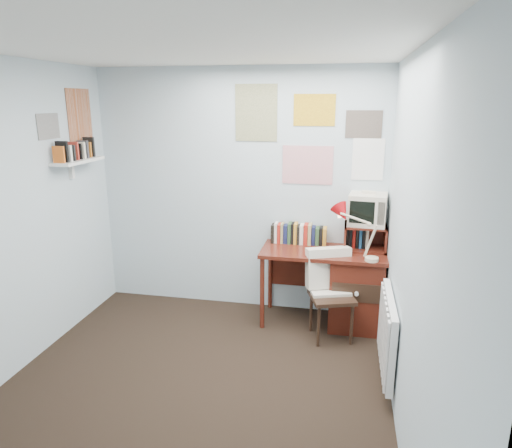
{
  "coord_description": "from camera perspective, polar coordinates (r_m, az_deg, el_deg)",
  "views": [
    {
      "loc": [
        1.08,
        -2.78,
        2.17
      ],
      "look_at": [
        0.34,
        0.94,
        1.14
      ],
      "focal_mm": 32.0,
      "sensor_mm": 36.0,
      "label": 1
    }
  ],
  "objects": [
    {
      "name": "desk_lamp",
      "position": [
        4.22,
        14.44,
        -1.64
      ],
      "size": [
        0.37,
        0.34,
        0.45
      ],
      "primitive_type": "cube",
      "rotation": [
        0.0,
        0.0,
        0.26
      ],
      "color": "#B70C12",
      "rests_on": "desk"
    },
    {
      "name": "posters_left",
      "position": [
        4.66,
        -22.81,
        11.97
      ],
      "size": [
        0.01,
        0.7,
        0.6
      ],
      "primitive_type": "cube",
      "color": "white",
      "rests_on": "left_wall"
    },
    {
      "name": "tv_riser",
      "position": [
        4.56,
        13.45,
        -1.6
      ],
      "size": [
        0.4,
        0.3,
        0.25
      ],
      "primitive_type": "cube",
      "color": "#551D13",
      "rests_on": "desk"
    },
    {
      "name": "radiator",
      "position": [
        3.78,
        16.13,
        -13.02
      ],
      "size": [
        0.09,
        0.8,
        0.6
      ],
      "primitive_type": "cube",
      "color": "white",
      "rests_on": "right_wall"
    },
    {
      "name": "wall_shelf",
      "position": [
        4.64,
        -21.35,
        7.36
      ],
      "size": [
        0.2,
        0.62,
        0.24
      ],
      "primitive_type": "cube",
      "color": "white",
      "rests_on": "left_wall"
    },
    {
      "name": "posters_back",
      "position": [
        4.55,
        6.57,
        11.08
      ],
      "size": [
        1.2,
        0.01,
        0.9
      ],
      "primitive_type": "cube",
      "color": "white",
      "rests_on": "back_wall"
    },
    {
      "name": "crt_tv",
      "position": [
        4.5,
        13.79,
        1.99
      ],
      "size": [
        0.38,
        0.35,
        0.33
      ],
      "primitive_type": "cube",
      "rotation": [
        0.0,
        0.0,
        -0.1
      ],
      "color": "beige",
      "rests_on": "tv_riser"
    },
    {
      "name": "ceiling",
      "position": [
        3.0,
        -10.65,
        21.31
      ],
      "size": [
        3.0,
        3.5,
        0.02
      ],
      "primitive_type": "cube",
      "color": "white",
      "rests_on": "back_wall"
    },
    {
      "name": "ground",
      "position": [
        3.69,
        -8.64,
        -21.04
      ],
      "size": [
        3.5,
        3.5,
        0.0
      ],
      "primitive_type": "plane",
      "color": "black",
      "rests_on": "ground"
    },
    {
      "name": "book_row",
      "position": [
        4.64,
        5.63,
        -1.13
      ],
      "size": [
        0.6,
        0.14,
        0.22
      ],
      "primitive_type": "cube",
      "color": "#551D13",
      "rests_on": "desk"
    },
    {
      "name": "back_wall",
      "position": [
        4.74,
        -2.11,
        4.01
      ],
      "size": [
        3.0,
        0.02,
        2.5
      ],
      "primitive_type": "cube",
      "color": "#B1C4CA",
      "rests_on": "ground"
    },
    {
      "name": "right_wall",
      "position": [
        2.96,
        18.88,
        -3.75
      ],
      "size": [
        0.02,
        3.5,
        2.5
      ],
      "primitive_type": "cube",
      "color": "#B1C4CA",
      "rests_on": "ground"
    },
    {
      "name": "desk_chair",
      "position": [
        4.33,
        9.45,
        -9.03
      ],
      "size": [
        0.52,
        0.51,
        0.82
      ],
      "primitive_type": "cube",
      "rotation": [
        0.0,
        0.0,
        0.32
      ],
      "color": "black",
      "rests_on": "ground"
    },
    {
      "name": "desk",
      "position": [
        4.61,
        11.64,
        -7.64
      ],
      "size": [
        1.2,
        0.55,
        0.76
      ],
      "color": "#551D13",
      "rests_on": "ground"
    }
  ]
}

